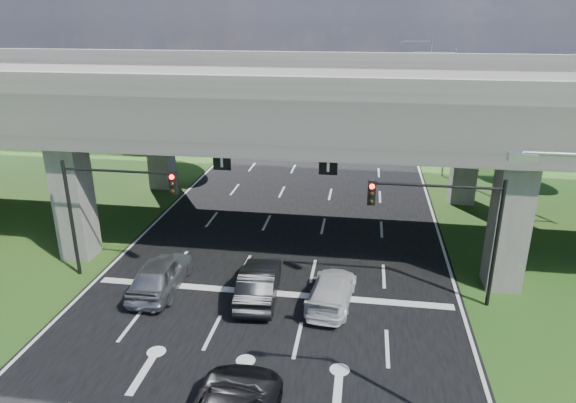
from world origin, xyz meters
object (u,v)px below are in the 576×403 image
(signal_right, at_px, (448,218))
(streetlight_beyond, at_px, (424,79))
(car_white, at_px, (332,291))
(streetlight_far, at_px, (444,104))
(signal_left, at_px, (109,199))
(car_dark, at_px, (259,283))
(car_silver, at_px, (160,274))

(signal_right, distance_m, streetlight_beyond, 36.17)
(streetlight_beyond, relative_size, car_white, 2.17)
(signal_right, distance_m, car_white, 6.07)
(streetlight_far, bearing_deg, signal_left, -131.78)
(signal_right, xyz_separation_m, signal_left, (-15.65, 0.00, 0.00))
(signal_left, xyz_separation_m, streetlight_beyond, (17.92, 36.06, 1.66))
(streetlight_beyond, relative_size, car_dark, 2.08)
(signal_left, xyz_separation_m, car_silver, (2.63, -0.94, -3.32))
(signal_left, xyz_separation_m, streetlight_far, (17.92, 20.06, 1.66))
(signal_right, xyz_separation_m, car_silver, (-13.02, -0.94, -3.32))
(car_silver, bearing_deg, streetlight_far, -127.39)
(signal_left, distance_m, car_dark, 8.19)
(streetlight_far, height_order, car_white, streetlight_far)
(signal_right, height_order, car_white, signal_right)
(streetlight_far, distance_m, streetlight_beyond, 16.00)
(signal_right, bearing_deg, signal_left, 180.00)
(signal_left, bearing_deg, signal_right, 0.00)
(car_dark, relative_size, car_white, 1.04)
(streetlight_far, bearing_deg, car_silver, -126.06)
(car_dark, height_order, car_white, car_dark)
(signal_left, bearing_deg, streetlight_beyond, 63.57)
(signal_right, height_order, car_dark, signal_right)
(signal_left, distance_m, car_white, 11.36)
(car_white, bearing_deg, streetlight_far, -103.23)
(signal_left, relative_size, car_silver, 1.23)
(signal_right, xyz_separation_m, streetlight_far, (2.27, 20.06, 1.66))
(signal_right, bearing_deg, streetlight_beyond, 86.39)
(signal_left, height_order, car_white, signal_left)
(car_dark, xyz_separation_m, car_white, (3.37, 0.00, -0.12))
(signal_right, bearing_deg, car_white, -169.05)
(streetlight_far, bearing_deg, signal_right, -96.47)
(signal_left, height_order, car_silver, signal_left)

